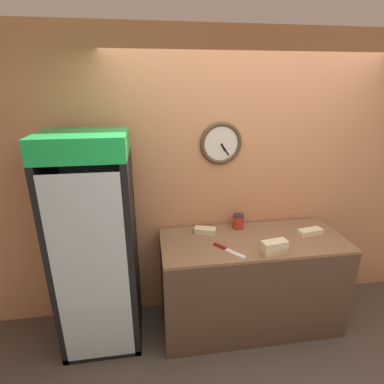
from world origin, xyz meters
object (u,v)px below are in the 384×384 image
at_px(sandwich_stack_bottom, 274,250).
at_px(chefs_knife, 225,248).
at_px(beverage_cooler, 96,235).
at_px(condiment_jar, 238,221).
at_px(sandwich_stack_middle, 275,244).
at_px(sandwich_flat_left, 310,232).
at_px(sandwich_flat_right, 205,231).

distance_m(sandwich_stack_bottom, chefs_knife, 0.40).
bearing_deg(beverage_cooler, condiment_jar, 7.06).
distance_m(sandwich_stack_middle, chefs_knife, 0.41).
relative_size(sandwich_flat_left, chefs_knife, 0.91).
bearing_deg(condiment_jar, chefs_knife, -121.56).
xyz_separation_m(sandwich_stack_bottom, sandwich_stack_middle, (0.00, 0.00, 0.06)).
bearing_deg(sandwich_flat_right, sandwich_flat_left, -9.79).
xyz_separation_m(beverage_cooler, condiment_jar, (1.30, 0.16, -0.04)).
distance_m(sandwich_stack_middle, sandwich_flat_left, 0.54).
bearing_deg(sandwich_stack_middle, chefs_knife, 162.19).
distance_m(beverage_cooler, sandwich_flat_right, 0.97).
xyz_separation_m(sandwich_flat_left, condiment_jar, (-0.63, 0.22, 0.04)).
bearing_deg(chefs_knife, condiment_jar, 58.44).
distance_m(sandwich_stack_middle, sandwich_flat_right, 0.66).
height_order(sandwich_stack_middle, sandwich_flat_right, sandwich_stack_middle).
xyz_separation_m(sandwich_stack_bottom, chefs_knife, (-0.38, 0.12, -0.02)).
xyz_separation_m(sandwich_stack_middle, sandwich_flat_right, (-0.49, 0.43, -0.06)).
bearing_deg(sandwich_flat_left, sandwich_stack_middle, -150.34).
height_order(sandwich_stack_bottom, chefs_knife, sandwich_stack_bottom).
height_order(sandwich_stack_bottom, sandwich_stack_middle, sandwich_stack_middle).
distance_m(sandwich_stack_bottom, condiment_jar, 0.52).
height_order(beverage_cooler, sandwich_flat_left, beverage_cooler).
xyz_separation_m(sandwich_stack_middle, condiment_jar, (-0.16, 0.49, -0.01)).
bearing_deg(sandwich_stack_middle, condiment_jar, 107.96).
xyz_separation_m(beverage_cooler, chefs_knife, (1.08, -0.21, -0.10)).
relative_size(sandwich_stack_middle, condiment_jar, 1.58).
xyz_separation_m(beverage_cooler, sandwich_stack_middle, (1.46, -0.33, -0.03)).
bearing_deg(beverage_cooler, chefs_knife, -10.82).
xyz_separation_m(sandwich_stack_middle, sandwich_flat_left, (0.47, 0.27, -0.06)).
bearing_deg(sandwich_flat_left, condiment_jar, 160.36).
relative_size(sandwich_stack_middle, sandwich_flat_left, 0.94).
bearing_deg(sandwich_stack_middle, sandwich_flat_right, 138.79).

